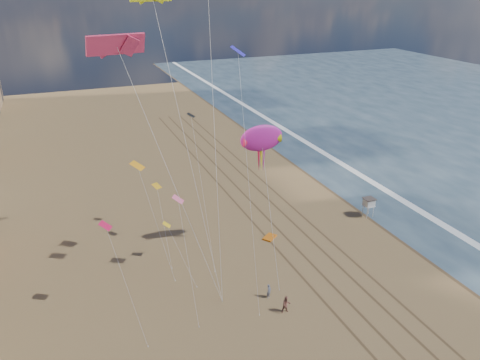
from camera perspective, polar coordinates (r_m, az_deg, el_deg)
name	(u,v)px	position (r m, az deg, el deg)	size (l,w,h in m)	color
wet_sand	(342,180)	(81.96, 12.29, 0.05)	(260.00, 260.00, 0.00)	#42301E
foam	(362,176)	(84.28, 14.67, 0.47)	(260.00, 260.00, 0.00)	white
tracks	(282,223)	(66.45, 5.15, -5.22)	(7.68, 120.00, 0.01)	brown
lifeguard_stand	(369,202)	(69.58, 15.45, -2.66)	(1.56, 1.56, 2.82)	silver
grounded_kite	(270,237)	(62.62, 3.64, -6.98)	(1.92, 1.22, 0.22)	orange
show_kite	(262,138)	(55.02, 2.64, 5.08)	(4.91, 5.35, 17.56)	#B91C95
kite_flyer_a	(269,291)	(51.72, 3.55, -13.36)	(0.59, 0.39, 1.63)	slate
kite_flyer_b	(286,305)	(49.83, 5.67, -14.87)	(0.93, 0.72, 1.91)	brown
small_kites	(168,160)	(51.99, -8.72, 2.38)	(15.49, 14.50, 21.52)	gold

